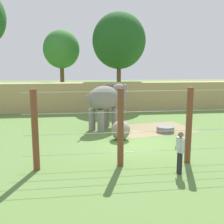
% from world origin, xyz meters
% --- Properties ---
extents(ground_plane, '(120.00, 120.00, 0.00)m').
position_xyz_m(ground_plane, '(0.00, 0.00, 0.00)').
color(ground_plane, '#5B7F3D').
extents(dirt_patch, '(5.35, 4.28, 0.01)m').
position_xyz_m(dirt_patch, '(1.75, 3.32, 0.00)').
color(dirt_patch, '#937F5B').
rests_on(dirt_patch, ground).
extents(embankment_wall, '(36.00, 1.80, 2.56)m').
position_xyz_m(embankment_wall, '(0.00, 11.18, 1.28)').
color(embankment_wall, tan).
rests_on(embankment_wall, ground).
extents(elephant, '(3.31, 3.20, 2.90)m').
position_xyz_m(elephant, '(-1.31, 3.90, 1.92)').
color(elephant, gray).
rests_on(elephant, ground).
extents(enrichment_ball, '(1.09, 1.09, 1.09)m').
position_xyz_m(enrichment_ball, '(-0.86, 1.03, 0.54)').
color(enrichment_ball, gray).
rests_on(enrichment_ball, ground).
extents(cable_fence, '(10.91, 0.26, 3.27)m').
position_xyz_m(cable_fence, '(-0.03, -3.00, 1.64)').
color(cable_fence, brown).
rests_on(cable_fence, ground).
extents(zookeeper, '(0.23, 0.58, 1.67)m').
position_xyz_m(zookeeper, '(0.61, -4.12, 0.93)').
color(zookeeper, '#232328').
rests_on(zookeeper, ground).
extents(water_tub, '(1.10, 1.10, 0.35)m').
position_xyz_m(water_tub, '(2.24, 2.39, 0.18)').
color(water_tub, slate).
rests_on(water_tub, ground).
extents(tree_behind_wall, '(5.38, 5.38, 9.37)m').
position_xyz_m(tree_behind_wall, '(1.18, 14.35, 6.53)').
color(tree_behind_wall, brown).
rests_on(tree_behind_wall, ground).
extents(tree_right_of_centre, '(3.88, 3.88, 7.83)m').
position_xyz_m(tree_right_of_centre, '(-4.70, 16.81, 5.75)').
color(tree_right_of_centre, brown).
rests_on(tree_right_of_centre, ground).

